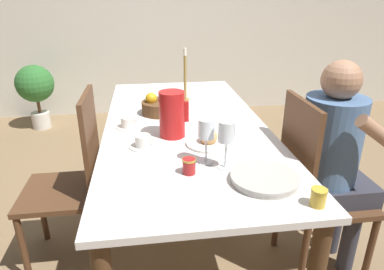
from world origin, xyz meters
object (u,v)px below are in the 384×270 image
at_px(wine_glass_water, 227,134).
at_px(bread_plate, 209,140).
at_px(person_seated, 335,154).
at_px(teacup_across, 128,123).
at_px(jam_jar_red, 189,165).
at_px(candlestick_tall, 185,80).
at_px(wine_glass_juice, 206,131).
at_px(teacup_near_person, 143,142).
at_px(jam_jar_amber, 318,197).
at_px(chair_person_side, 314,187).
at_px(serving_tray, 264,179).
at_px(fruit_bowl, 160,106).
at_px(chair_opposite, 74,179).
at_px(red_pitcher, 172,114).
at_px(potted_plant, 35,87).

height_order(wine_glass_water, bread_plate, wine_glass_water).
height_order(person_seated, teacup_across, person_seated).
distance_m(jam_jar_red, candlestick_tall, 1.07).
height_order(wine_glass_juice, candlestick_tall, candlestick_tall).
distance_m(wine_glass_juice, jam_jar_red, 0.17).
relative_size(person_seated, teacup_near_person, 8.90).
bearing_deg(jam_jar_amber, bread_plate, 116.73).
distance_m(wine_glass_juice, jam_jar_amber, 0.53).
bearing_deg(chair_person_side, serving_tray, -52.79).
distance_m(jam_jar_amber, fruit_bowl, 1.21).
distance_m(serving_tray, fruit_bowl, 0.99).
height_order(chair_person_side, teacup_near_person, chair_person_side).
xyz_separation_m(person_seated, bread_plate, (-0.66, 0.08, 0.08)).
distance_m(chair_opposite, red_pitcher, 0.66).
bearing_deg(person_seated, jam_jar_amber, -35.63).
bearing_deg(fruit_bowl, jam_jar_amber, -64.93).
bearing_deg(teacup_across, wine_glass_water, -51.10).
bearing_deg(teacup_across, potted_plant, 117.86).
bearing_deg(candlestick_tall, bread_plate, -88.06).
bearing_deg(serving_tray, wine_glass_water, 133.02).
height_order(person_seated, fruit_bowl, person_seated).
relative_size(jam_jar_red, fruit_bowl, 0.30).
distance_m(bread_plate, fruit_bowl, 0.56).
relative_size(chair_person_side, fruit_bowl, 4.45).
bearing_deg(wine_glass_water, chair_opposite, 150.51).
bearing_deg(teacup_near_person, wine_glass_water, -36.90).
distance_m(red_pitcher, bread_plate, 0.24).
xyz_separation_m(person_seated, serving_tray, (-0.50, -0.32, 0.07)).
xyz_separation_m(red_pitcher, jam_jar_red, (0.03, -0.42, -0.09)).
bearing_deg(jam_jar_red, candlestick_tall, 84.01).
bearing_deg(serving_tray, potted_plant, 121.07).
bearing_deg(wine_glass_juice, candlestick_tall, 88.72).
bearing_deg(potted_plant, red_pitcher, -59.08).
xyz_separation_m(teacup_across, bread_plate, (0.41, -0.29, -0.00)).
relative_size(chair_person_side, chair_opposite, 1.00).
bearing_deg(potted_plant, candlestick_tall, -47.49).
xyz_separation_m(chair_person_side, jam_jar_red, (-0.70, -0.19, 0.28)).
bearing_deg(red_pitcher, serving_tray, -58.26).
relative_size(chair_opposite, person_seated, 0.85).
xyz_separation_m(red_pitcher, candlestick_tall, (0.15, 0.63, 0.02)).
bearing_deg(jam_jar_red, chair_opposite, 142.39).
bearing_deg(wine_glass_water, wine_glass_juice, 140.12).
xyz_separation_m(person_seated, jam_jar_red, (-0.79, -0.20, 0.09)).
xyz_separation_m(jam_jar_red, candlestick_tall, (0.11, 1.05, 0.11)).
height_order(teacup_near_person, potted_plant, teacup_near_person).
relative_size(serving_tray, jam_jar_amber, 4.06).
bearing_deg(chair_opposite, potted_plant, 19.90).
height_order(serving_tray, jam_jar_red, jam_jar_red).
bearing_deg(bread_plate, wine_glass_water, -83.82).
xyz_separation_m(wine_glass_juice, serving_tray, (0.21, -0.20, -0.14)).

